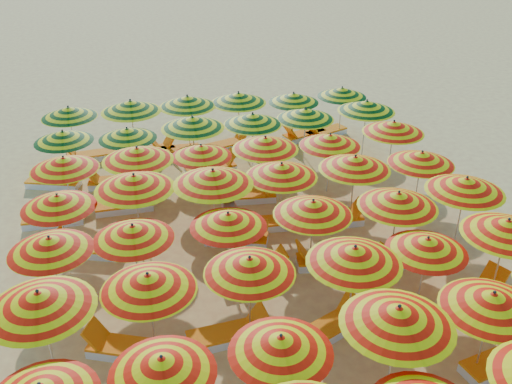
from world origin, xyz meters
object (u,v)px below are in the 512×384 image
umbrella_44 (187,101)px  lounger_18 (335,220)px  lounger_11 (476,296)px  lounger_24 (212,168)px  lounger_23 (114,182)px  lounger_28 (227,145)px  lounger_27 (175,151)px  lounger_10 (329,328)px  beachgoer_a (229,199)px  umbrella_8 (281,344)px  umbrella_27 (281,170)px  lounger_21 (250,196)px  umbrella_17 (507,228)px  lounger_19 (55,219)px  beachgoer_b (230,228)px  umbrella_24 (58,201)px  umbrella_40 (305,114)px  umbrella_41 (367,106)px  lounger_25 (90,156)px  umbrella_12 (39,301)px  lounger_6 (502,361)px  umbrella_15 (355,255)px  umbrella_38 (192,123)px  lounger_20 (126,206)px  umbrella_32 (201,151)px  umbrella_39 (253,119)px  umbrella_30 (64,163)px  lounger_12 (254,273)px  lounger_14 (409,255)px  umbrella_34 (330,140)px  umbrella_42 (69,112)px  umbrella_10 (492,301)px  lounger_13 (328,261)px  lounger_22 (55,182)px  umbrella_29 (422,158)px  umbrella_28 (355,163)px  umbrella_16 (427,245)px  lounger_16 (238,238)px  lounger_26 (152,151)px  umbrella_46 (294,98)px  umbrella_25 (134,182)px  umbrella_13 (148,282)px  umbrella_14 (250,265)px  umbrella_20 (228,220)px  umbrella_37 (127,134)px  lounger_29 (304,135)px  lounger_8 (127,349)px  umbrella_31 (137,154)px  umbrella_19 (133,232)px  umbrella_36 (63,136)px  umbrella_18 (50,245)px  umbrella_45 (238,98)px  umbrella_21 (313,208)px

umbrella_44 → lounger_18: bearing=-61.6°
lounger_11 → lounger_24: bearing=97.5°
lounger_23 → lounger_28: bearing=-145.8°
lounger_27 → umbrella_44: bearing=-157.5°
lounger_10 → beachgoer_a: beachgoer_a is taller
umbrella_8 → umbrella_27: (1.82, 6.26, 0.12)m
lounger_10 → lounger_21: 6.26m
umbrella_17 → lounger_19: size_ratio=1.49×
beachgoer_b → umbrella_24: bearing=-111.1°
umbrella_8 → umbrella_40: umbrella_40 is taller
umbrella_41 → lounger_25: (-9.61, 1.96, -1.73)m
umbrella_12 → lounger_6: 9.23m
umbrella_15 → umbrella_38: bearing=105.2°
umbrella_8 → umbrella_12: size_ratio=0.86×
lounger_19 → lounger_20: 2.06m
umbrella_32 → umbrella_39: (2.02, 1.83, 0.13)m
umbrella_30 → lounger_12: (4.51, -4.08, -1.65)m
umbrella_40 → lounger_14: 6.59m
umbrella_34 → umbrella_42: umbrella_42 is taller
umbrella_10 → umbrella_41: size_ratio=0.91×
lounger_18 → beachgoer_a: bearing=166.2°
lounger_13 → lounger_22: (-7.13, 6.25, 0.00)m
umbrella_29 → lounger_28: umbrella_29 is taller
umbrella_28 → umbrella_16: bearing=-88.7°
lounger_16 → umbrella_27: bearing=39.5°
lounger_26 → umbrella_17: bearing=-66.5°
lounger_12 → lounger_26: 8.23m
umbrella_32 → lounger_12: umbrella_32 is taller
umbrella_44 → lounger_26: bearing=-176.5°
umbrella_46 → lounger_12: size_ratio=1.16×
lounger_24 → beachgoer_b: beachgoer_b is taller
umbrella_25 → lounger_28: size_ratio=1.25×
umbrella_13 → lounger_18: bearing=35.3°
umbrella_24 → umbrella_38: umbrella_38 is taller
umbrella_14 → umbrella_32: size_ratio=1.23×
umbrella_39 → lounger_28: (-0.54, 1.87, -1.68)m
umbrella_20 → lounger_19: size_ratio=1.24×
beachgoer_b → lounger_26: bearing=-178.6°
umbrella_30 → lounger_12: 6.30m
umbrella_15 → umbrella_37: umbrella_15 is taller
beachgoer_b → lounger_29: bearing=137.1°
umbrella_13 → lounger_8: 1.76m
umbrella_31 → lounger_24: umbrella_31 is taller
umbrella_19 → umbrella_36: umbrella_19 is taller
umbrella_18 → beachgoer_b: size_ratio=1.49×
umbrella_45 → lounger_28: bearing=-160.3°
lounger_23 → umbrella_21: bearing=137.0°
umbrella_32 → lounger_19: (-4.42, -0.30, -1.55)m
umbrella_27 → umbrella_31: (-3.75, 1.87, 0.06)m
umbrella_15 → umbrella_30: size_ratio=0.88×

